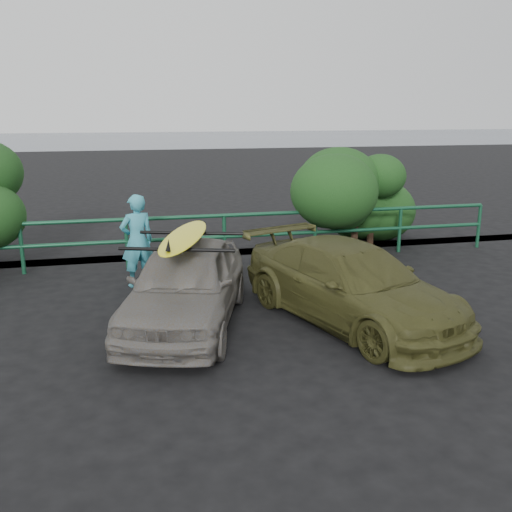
% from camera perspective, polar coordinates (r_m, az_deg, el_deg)
% --- Properties ---
extents(ground, '(80.00, 80.00, 0.00)m').
position_cam_1_polar(ground, '(7.29, -4.19, -11.10)').
color(ground, black).
extents(ocean, '(200.00, 200.00, 0.00)m').
position_cam_1_polar(ocean, '(66.59, -12.31, 11.47)').
color(ocean, slate).
rests_on(ocean, ground).
extents(guardrail, '(14.00, 0.08, 1.04)m').
position_cam_1_polar(guardrail, '(11.84, -7.96, 1.55)').
color(guardrail, '#154B2F').
rests_on(guardrail, ground).
extents(shrub_right, '(3.20, 2.40, 2.00)m').
position_cam_1_polar(shrub_right, '(13.58, 13.35, 5.01)').
color(shrub_right, '#1D471A').
rests_on(shrub_right, ground).
extents(sedan, '(2.54, 3.99, 1.26)m').
position_cam_1_polar(sedan, '(8.50, -7.04, -2.81)').
color(sedan, slate).
rests_on(sedan, ground).
extents(olive_vehicle, '(2.92, 4.38, 1.18)m').
position_cam_1_polar(olive_vehicle, '(8.69, 9.50, -2.81)').
color(olive_vehicle, '#43431D').
rests_on(olive_vehicle, ground).
extents(man, '(0.71, 0.57, 1.69)m').
position_cam_1_polar(man, '(10.49, -11.80, 1.51)').
color(man, '#3CA1B4').
rests_on(man, ground).
extents(roof_rack, '(1.87, 1.55, 0.05)m').
position_cam_1_polar(roof_rack, '(8.33, -7.17, 1.52)').
color(roof_rack, black).
rests_on(roof_rack, sedan).
extents(surfboard, '(1.20, 2.46, 0.07)m').
position_cam_1_polar(surfboard, '(8.32, -7.19, 1.94)').
color(surfboard, yellow).
rests_on(surfboard, roof_rack).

